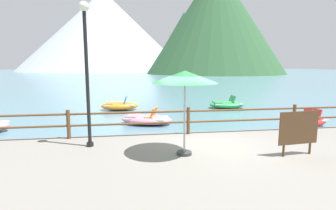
# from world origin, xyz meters

# --- Properties ---
(ground_plane) EXTENTS (200.00, 200.00, 0.00)m
(ground_plane) POSITION_xyz_m (0.00, 40.00, 0.00)
(ground_plane) COLOR slate
(promenade_dock) EXTENTS (28.00, 8.00, 0.40)m
(promenade_dock) POSITION_xyz_m (0.00, -2.20, 0.20)
(promenade_dock) COLOR gray
(promenade_dock) RESTS_ON ground
(dock_railing) EXTENTS (23.92, 0.12, 0.95)m
(dock_railing) POSITION_xyz_m (0.00, 1.55, 0.98)
(dock_railing) COLOR brown
(dock_railing) RESTS_ON promenade_dock
(lamp_post) EXTENTS (0.28, 0.28, 4.11)m
(lamp_post) POSITION_xyz_m (-3.18, 0.61, 2.87)
(lamp_post) COLOR black
(lamp_post) RESTS_ON promenade_dock
(sign_board) EXTENTS (1.18, 0.17, 1.19)m
(sign_board) POSITION_xyz_m (2.37, -1.02, 1.13)
(sign_board) COLOR silver
(sign_board) RESTS_ON promenade_dock
(beach_umbrella) EXTENTS (1.70, 1.70, 2.24)m
(beach_umbrella) POSITION_xyz_m (-0.58, -0.52, 2.45)
(beach_umbrella) COLOR #B2B2B7
(beach_umbrella) RESTS_ON promenade_dock
(pedal_boat_0) EXTENTS (2.33, 1.54, 0.82)m
(pedal_boat_0) POSITION_xyz_m (4.19, 8.91, 0.25)
(pedal_boat_0) COLOR green
(pedal_boat_0) RESTS_ON ground
(pedal_boat_1) EXTENTS (2.29, 1.31, 0.84)m
(pedal_boat_1) POSITION_xyz_m (-2.58, 9.26, 0.27)
(pedal_boat_1) COLOR orange
(pedal_boat_1) RESTS_ON ground
(pedal_boat_3) EXTENTS (2.69, 1.97, 0.81)m
(pedal_boat_3) POSITION_xyz_m (-1.22, 5.06, 0.24)
(pedal_boat_3) COLOR pink
(pedal_boat_3) RESTS_ON ground
(pedal_boat_4) EXTENTS (2.44, 1.70, 0.83)m
(pedal_boat_4) POSITION_xyz_m (5.82, 3.41, 0.26)
(pedal_boat_4) COLOR red
(pedal_boat_4) RESTS_ON ground
(cliff_headland) EXTENTS (40.77, 40.77, 31.31)m
(cliff_headland) POSITION_xyz_m (22.63, 72.32, 14.70)
(cliff_headland) COLOR #2D5633
(cliff_headland) RESTS_ON ground
(distant_peak) EXTENTS (69.81, 69.81, 33.16)m
(distant_peak) POSITION_xyz_m (-11.62, 112.87, 16.58)
(distant_peak) COLOR #A8B2C1
(distant_peak) RESTS_ON ground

